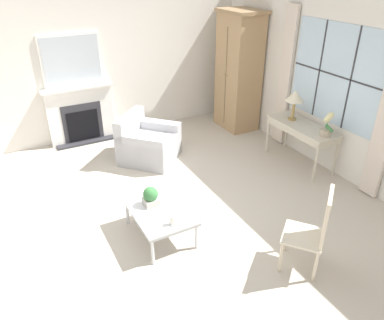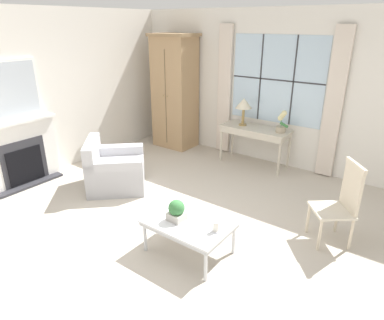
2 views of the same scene
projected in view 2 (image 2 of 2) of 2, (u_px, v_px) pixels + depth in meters
name	position (u px, v px, depth m)	size (l,w,h in m)	color
ground_plane	(172.00, 230.00, 4.52)	(14.00, 14.00, 0.00)	#BCB2A3
wall_back_windowed	(276.00, 90.00, 6.25)	(7.20, 0.14, 2.80)	silver
wall_left	(62.00, 91.00, 6.12)	(0.06, 7.20, 2.80)	silver
fireplace	(19.00, 147.00, 5.58)	(0.34, 1.31, 2.03)	#2D2D33
armoire	(175.00, 92.00, 7.21)	(0.91, 0.66, 2.35)	tan
console_table	(255.00, 132.00, 6.38)	(1.28, 0.52, 0.73)	beige
table_lamp	(244.00, 104.00, 6.35)	(0.31, 0.31, 0.52)	#9E7F47
potted_orchid	(281.00, 123.00, 6.03)	(0.22, 0.17, 0.40)	tan
armchair_upholstered	(115.00, 171.00, 5.61)	(1.26, 1.26, 0.82)	#B2B2B7
side_chair_wooden	(342.00, 200.00, 4.10)	(0.62, 0.62, 1.05)	beige
coffee_table	(189.00, 224.00, 3.95)	(0.97, 0.68, 0.42)	silver
potted_plant_small	(177.00, 210.00, 3.93)	(0.19, 0.19, 0.25)	#BCB7AD
pillar_candle	(216.00, 227.00, 3.72)	(0.09, 0.09, 0.14)	silver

